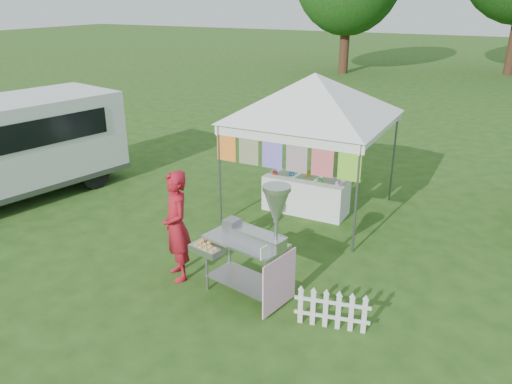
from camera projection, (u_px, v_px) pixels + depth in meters
The scene contains 7 objects.
ground at pixel (230, 287), 8.15m from camera, with size 120.00×120.00×0.00m, color #254714.
canopy_main at pixel (315, 73), 9.93m from camera, with size 4.24×4.24×3.45m.
donut_cart at pixel (256, 233), 7.37m from camera, with size 1.55×0.96×1.97m.
vendor at pixel (177, 226), 8.11m from camera, with size 0.68×0.45×1.88m, color maroon.
cargo_van at pixel (5, 147), 11.32m from camera, with size 3.29×5.78×2.26m.
picket_fence at pixel (332, 311), 7.04m from camera, with size 1.06×0.25×0.56m.
display_table at pixel (306, 195), 10.85m from camera, with size 1.80×0.70×0.78m, color white.
Camera 1 is at (3.61, -6.02, 4.44)m, focal length 35.00 mm.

